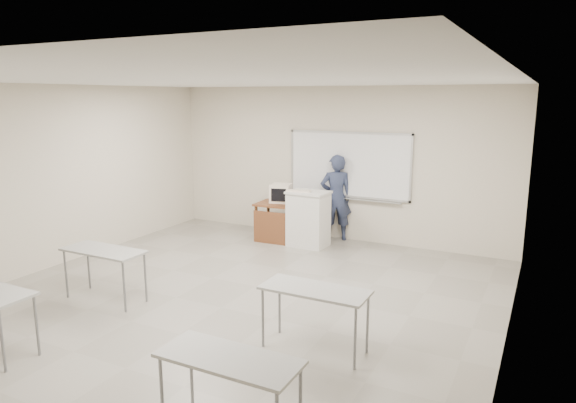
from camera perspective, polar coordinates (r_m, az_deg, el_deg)
The scene contains 10 objects.
floor at distance 7.14m, azimuth -7.38°, elevation -11.64°, with size 7.00×8.00×0.01m, color gray.
whiteboard at distance 10.06m, azimuth 6.76°, elevation 3.97°, with size 2.48×0.10×1.31m.
student_desks at distance 5.92m, azimuth -15.08°, elevation -9.94°, with size 4.40×2.20×0.73m.
instructor_desk at distance 9.91m, azimuth -0.16°, elevation -1.70°, with size 1.30×0.65×0.75m.
podium at distance 9.72m, azimuth 2.27°, elevation -1.91°, with size 0.75×0.55×1.06m.
crt_monitor at distance 10.15m, azimuth -0.81°, elevation 0.94°, with size 0.39×0.44×0.37m.
laptop at distance 9.91m, azimuth 2.60°, elevation -0.01°, with size 0.35×0.32×0.26m.
mouse at distance 9.69m, azimuth 0.64°, elevation -0.52°, with size 0.09×0.06×0.03m, color #A1A3A8.
keyboard at distance 9.57m, azimuth 1.18°, elevation 1.17°, with size 0.45×0.15×0.03m, color beige.
presenter at distance 10.12m, azimuth 5.36°, elevation 0.44°, with size 0.62×0.41×1.70m, color black.
Camera 1 is at (3.77, -5.38, 2.80)m, focal length 32.00 mm.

